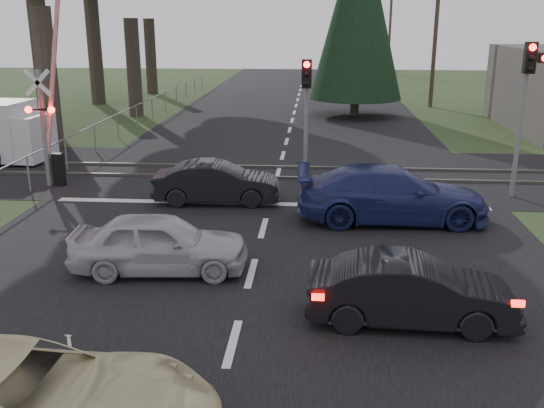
# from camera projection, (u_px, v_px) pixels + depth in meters

# --- Properties ---
(ground) EXTENTS (120.00, 120.00, 0.00)m
(ground) POSITION_uv_depth(u_px,v_px,m) (233.00, 343.00, 10.37)
(ground) COLOR #2B3D1C
(ground) RESTS_ON ground
(road) EXTENTS (14.00, 100.00, 0.01)m
(road) POSITION_uv_depth(u_px,v_px,m) (274.00, 188.00, 19.90)
(road) COLOR black
(road) RESTS_ON ground
(rail_corridor) EXTENTS (120.00, 8.00, 0.01)m
(rail_corridor) POSITION_uv_depth(u_px,v_px,m) (278.00, 173.00, 21.81)
(rail_corridor) COLOR black
(rail_corridor) RESTS_ON ground
(stop_line) EXTENTS (13.00, 0.35, 0.00)m
(stop_line) POSITION_uv_depth(u_px,v_px,m) (270.00, 204.00, 18.19)
(stop_line) COLOR silver
(stop_line) RESTS_ON ground
(rail_near) EXTENTS (120.00, 0.12, 0.10)m
(rail_near) POSITION_uv_depth(u_px,v_px,m) (277.00, 178.00, 21.04)
(rail_near) COLOR #59544C
(rail_near) RESTS_ON ground
(rail_far) EXTENTS (120.00, 0.12, 0.10)m
(rail_far) POSITION_uv_depth(u_px,v_px,m) (279.00, 167.00, 22.56)
(rail_far) COLOR #59544C
(rail_far) RESTS_ON ground
(crossing_signal) EXTENTS (1.62, 0.38, 6.96)m
(crossing_signal) POSITION_uv_depth(u_px,v_px,m) (50.00, 124.00, 19.62)
(crossing_signal) COLOR slate
(crossing_signal) RESTS_ON ground
(traffic_signal_right) EXTENTS (0.68, 0.48, 4.70)m
(traffic_signal_right) POSITION_uv_depth(u_px,v_px,m) (527.00, 90.00, 17.90)
(traffic_signal_right) COLOR slate
(traffic_signal_right) RESTS_ON ground
(traffic_signal_center) EXTENTS (0.32, 0.48, 4.10)m
(traffic_signal_center) POSITION_uv_depth(u_px,v_px,m) (306.00, 100.00, 19.66)
(traffic_signal_center) COLOR slate
(traffic_signal_center) RESTS_ON ground
(utility_pole_mid) EXTENTS (1.80, 0.26, 9.00)m
(utility_pole_mid) POSITION_uv_depth(u_px,v_px,m) (436.00, 30.00, 37.00)
(utility_pole_mid) COLOR #4C3D2D
(utility_pole_mid) RESTS_ON ground
(utility_pole_far) EXTENTS (1.80, 0.26, 9.00)m
(utility_pole_far) POSITION_uv_depth(u_px,v_px,m) (390.00, 26.00, 60.84)
(utility_pole_far) COLOR #4C3D2D
(utility_pole_far) RESTS_ON ground
(conifer_tree) EXTENTS (5.20, 5.20, 11.00)m
(conifer_tree) POSITION_uv_depth(u_px,v_px,m) (358.00, 7.00, 33.17)
(conifer_tree) COLOR #473D33
(conifer_tree) RESTS_ON ground
(fence_left) EXTENTS (0.10, 36.00, 1.20)m
(fence_left) POSITION_uv_depth(u_px,v_px,m) (145.00, 123.00, 32.38)
(fence_left) COLOR slate
(fence_left) RESTS_ON ground
(dark_hatchback) EXTENTS (3.78, 1.42, 1.23)m
(dark_hatchback) POSITION_uv_depth(u_px,v_px,m) (410.00, 291.00, 10.92)
(dark_hatchback) COLOR black
(dark_hatchback) RESTS_ON ground
(silver_car) EXTENTS (3.94, 1.82, 1.31)m
(silver_car) POSITION_uv_depth(u_px,v_px,m) (160.00, 243.00, 13.16)
(silver_car) COLOR #AEB1B6
(silver_car) RESTS_ON ground
(blue_sedan) EXTENTS (5.25, 2.31, 1.50)m
(blue_sedan) POSITION_uv_depth(u_px,v_px,m) (392.00, 194.00, 16.50)
(blue_sedan) COLOR navy
(blue_sedan) RESTS_ON ground
(dark_car_far) EXTENTS (3.82, 1.52, 1.24)m
(dark_car_far) POSITION_uv_depth(u_px,v_px,m) (217.00, 183.00, 18.18)
(dark_car_far) COLOR black
(dark_car_far) RESTS_ON ground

